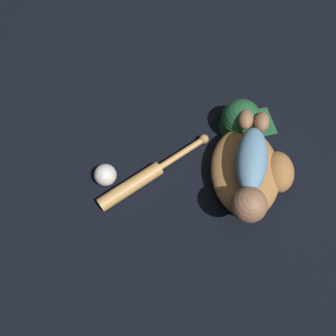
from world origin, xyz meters
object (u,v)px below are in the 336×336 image
object	(u,v)px
baseball_bat	(142,179)
baseball_cap	(240,120)
baseball_glove	(251,171)
baby_figure	(251,170)
baseball	(105,175)

from	to	relation	value
baseball_bat	baseball_cap	xyz separation A→B (m)	(-0.29, 0.28, 0.03)
baseball_glove	baseball_bat	distance (m)	0.37
baseball_glove	baby_figure	distance (m)	0.10
baseball_glove	baseball_cap	distance (m)	0.20
baseball_glove	baseball_cap	bearing A→B (deg)	-160.41
baby_figure	baseball_bat	distance (m)	0.36
baseball_glove	baseball_bat	bearing A→B (deg)	-73.08
baseball_glove	baby_figure	xyz separation A→B (m)	(0.04, -0.02, 0.10)
baseball_cap	baseball	bearing A→B (deg)	-52.31
baseball_bat	baseball_glove	bearing A→B (deg)	106.92
baseball_glove	baby_figure	size ratio (longest dim) A/B	0.92
baseball_glove	baseball_bat	world-z (taller)	baseball_glove
baby_figure	baseball	distance (m)	0.48
baby_figure	baseball_cap	distance (m)	0.25
baseball	baseball_cap	size ratio (longest dim) A/B	0.35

